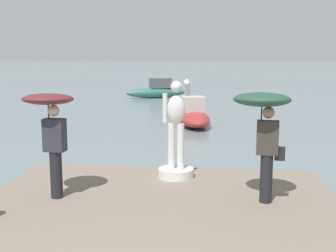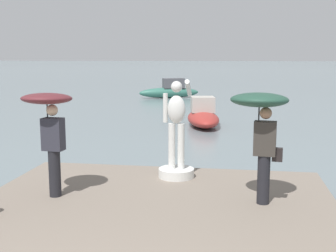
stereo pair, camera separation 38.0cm
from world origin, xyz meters
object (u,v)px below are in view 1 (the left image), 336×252
Objects in this scene: onlooker_left at (51,118)px; boat_far at (157,91)px; boat_near at (194,116)px; statue_white_figure at (176,144)px; onlooker_right at (264,116)px.

onlooker_left is 23.62m from boat_far.
statue_white_figure is at bearing -89.12° from boat_near.
onlooker_right is 11.27m from boat_near.
onlooker_left is 3.82m from onlooker_right.
onlooker_right is 0.46× the size of boat_far.
onlooker_left is at bearing -100.07° from boat_near.
statue_white_figure reaches higher than onlooker_right.
boat_far is at bearing 102.40° from onlooker_right.
statue_white_figure reaches higher than boat_near.
statue_white_figure is 1.08× the size of onlooker_left.
statue_white_figure is at bearing -81.05° from boat_far.
onlooker_left reaches higher than boat_near.
onlooker_right reaches higher than boat_far.
boat_near is 12.78m from boat_far.
onlooker_left is at bearing -86.79° from boat_far.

